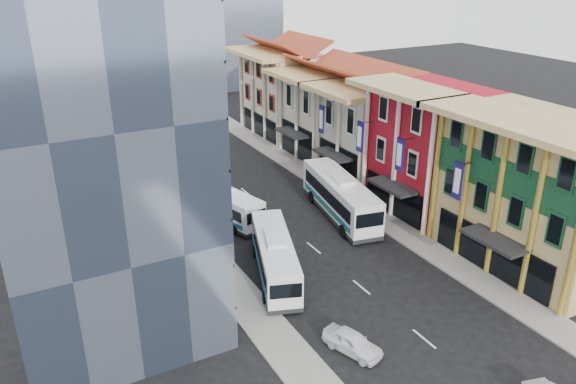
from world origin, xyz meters
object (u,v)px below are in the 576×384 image
shophouse_tan (536,193)px  bus_right (340,196)px  bus_left_near (275,256)px  sedan_left (352,342)px  office_tower (71,85)px  bus_left_far (221,202)px

shophouse_tan → bus_right: shophouse_tan is taller
bus_left_near → bus_right: 12.50m
sedan_left → bus_left_near: bearing=71.6°
shophouse_tan → bus_right: bearing=120.6°
office_tower → bus_right: size_ratio=2.35×
bus_right → bus_left_far: bearing=164.9°
bus_left_far → sedan_left: size_ratio=2.57×
sedan_left → shophouse_tan: bearing=-10.8°
bus_left_near → bus_left_far: 11.66m
bus_left_far → sedan_left: bearing=-105.2°
office_tower → bus_left_far: size_ratio=2.90×
bus_left_near → sedan_left: size_ratio=2.72×
bus_left_far → bus_right: 11.27m
office_tower → bus_right: 25.97m
office_tower → bus_left_far: bearing=22.9°
shophouse_tan → bus_left_far: bearing=134.2°
office_tower → bus_left_near: bearing=-28.1°
sedan_left → bus_left_far: bearing=70.5°
office_tower → bus_right: bearing=1.0°
shophouse_tan → bus_left_near: (-18.96, 7.56, -4.24)m
bus_left_far → bus_right: bearing=-40.2°
shophouse_tan → bus_left_near: 20.85m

